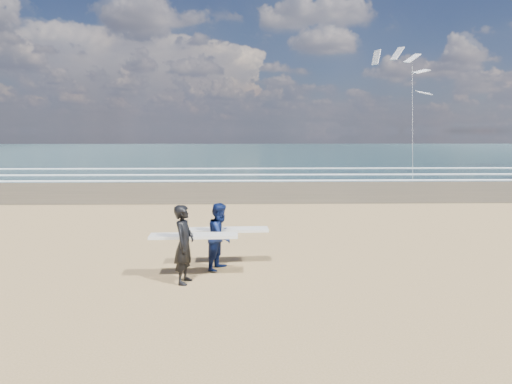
{
  "coord_description": "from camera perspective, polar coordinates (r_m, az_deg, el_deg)",
  "views": [
    {
      "loc": [
        1.77,
        -10.94,
        3.71
      ],
      "look_at": [
        2.18,
        6.0,
        1.43
      ],
      "focal_mm": 32.0,
      "sensor_mm": 36.0,
      "label": 1
    }
  ],
  "objects": [
    {
      "name": "surfer_far",
      "position": [
        12.34,
        -4.39,
        -5.48
      ],
      "size": [
        2.22,
        1.2,
        1.81
      ],
      "color": "#0C1743",
      "rests_on": "ground"
    },
    {
      "name": "surfer_near",
      "position": [
        11.33,
        -8.84,
        -6.36
      ],
      "size": [
        2.22,
        1.04,
        1.94
      ],
      "color": "black",
      "rests_on": "ground"
    },
    {
      "name": "kite_1",
      "position": [
        38.82,
        18.97,
        10.57
      ],
      "size": [
        5.87,
        4.75,
        10.74
      ],
      "color": "slate",
      "rests_on": "ground"
    },
    {
      "name": "ocean",
      "position": [
        85.0,
        11.06,
        5.0
      ],
      "size": [
        220.0,
        100.0,
        0.02
      ],
      "primitive_type": "cube",
      "color": "#193437",
      "rests_on": "ground"
    },
    {
      "name": "foam_breakers",
      "position": [
        43.24,
        23.58,
        2.15
      ],
      "size": [
        220.0,
        11.7,
        0.05
      ],
      "color": "white",
      "rests_on": "ground"
    }
  ]
}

